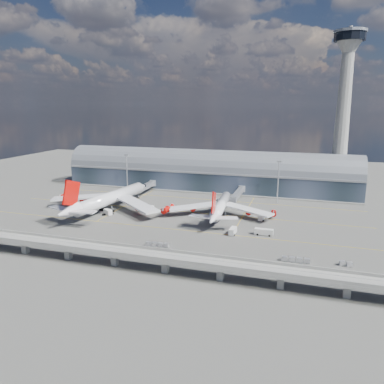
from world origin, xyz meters
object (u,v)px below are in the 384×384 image
(floodlight_mast_right, at_px, (278,181))
(airliner_left, at_px, (108,199))
(service_truck_3, at_px, (233,231))
(control_tower, at_px, (343,115))
(cargo_train_1, at_px, (296,260))
(service_truck_2, at_px, (264,232))
(service_truck_1, at_px, (108,212))
(floodlight_mast_left, at_px, (127,172))
(cargo_train_2, at_px, (346,264))
(service_truck_4, at_px, (261,218))
(airliner_right, at_px, (220,207))
(service_truck_5, at_px, (219,203))
(cargo_train_0, at_px, (157,245))
(service_truck_0, at_px, (151,209))

(floodlight_mast_right, xyz_separation_m, airliner_left, (-88.95, -45.28, -6.90))
(service_truck_3, bearing_deg, control_tower, 65.04)
(floodlight_mast_right, bearing_deg, cargo_train_1, -80.91)
(floodlight_mast_right, relative_size, service_truck_2, 3.04)
(floodlight_mast_right, distance_m, service_truck_1, 101.02)
(control_tower, relative_size, floodlight_mast_left, 4.01)
(service_truck_3, distance_m, cargo_train_2, 51.33)
(service_truck_2, bearing_deg, service_truck_4, 10.77)
(cargo_train_2, bearing_deg, airliner_right, 40.87)
(service_truck_5, height_order, cargo_train_0, service_truck_5)
(floodlight_mast_left, distance_m, service_truck_5, 70.57)
(service_truck_0, height_order, service_truck_4, service_truck_4)
(service_truck_1, relative_size, cargo_train_1, 0.54)
(service_truck_4, distance_m, cargo_train_0, 61.95)
(service_truck_1, distance_m, cargo_train_0, 55.40)
(cargo_train_0, bearing_deg, service_truck_3, -43.77)
(airliner_right, height_order, service_truck_1, airliner_right)
(airliner_left, distance_m, airliner_right, 62.84)
(airliner_left, height_order, cargo_train_2, airliner_left)
(control_tower, height_order, airliner_left, control_tower)
(floodlight_mast_left, xyz_separation_m, service_truck_3, (85.26, -63.89, -12.05))
(service_truck_1, height_order, cargo_train_1, service_truck_1)
(service_truck_3, relative_size, cargo_train_1, 0.61)
(service_truck_1, xyz_separation_m, cargo_train_0, (43.00, -34.92, -0.66))
(service_truck_0, relative_size, cargo_train_2, 1.23)
(floodlight_mast_left, xyz_separation_m, service_truck_1, (14.99, -53.22, -12.08))
(airliner_right, xyz_separation_m, cargo_train_2, (58.39, -47.92, -4.15))
(floodlight_mast_right, distance_m, airliner_left, 100.05)
(airliner_right, xyz_separation_m, service_truck_1, (-58.41, -15.60, -3.47))
(service_truck_5, bearing_deg, service_truck_2, -111.30)
(service_truck_2, distance_m, cargo_train_1, 30.47)
(airliner_left, bearing_deg, floodlight_mast_left, 111.12)
(service_truck_0, distance_m, cargo_train_2, 107.87)
(cargo_train_0, relative_size, cargo_train_1, 0.96)
(floodlight_mast_right, height_order, service_truck_2, floodlight_mast_right)
(service_truck_1, bearing_deg, cargo_train_1, -78.58)
(service_truck_0, relative_size, service_truck_4, 1.21)
(service_truck_4, bearing_deg, cargo_train_1, -59.58)
(control_tower, bearing_deg, cargo_train_2, -91.62)
(service_truck_1, height_order, service_truck_3, service_truck_3)
(control_tower, xyz_separation_m, cargo_train_2, (-3.21, -113.55, -50.77))
(airliner_right, distance_m, service_truck_5, 22.44)
(service_truck_3, bearing_deg, service_truck_5, 113.74)
(service_truck_1, distance_m, service_truck_4, 81.56)
(service_truck_3, bearing_deg, airliner_left, 169.38)
(service_truck_3, xyz_separation_m, service_truck_4, (9.97, 25.26, -0.15))
(service_truck_3, bearing_deg, airliner_right, 117.76)
(service_truck_3, xyz_separation_m, cargo_train_0, (-27.27, -24.25, -0.69))
(service_truck_2, height_order, service_truck_4, service_truck_2)
(floodlight_mast_right, relative_size, service_truck_1, 4.42)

